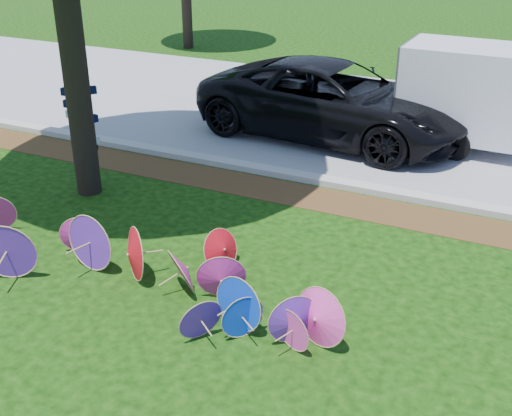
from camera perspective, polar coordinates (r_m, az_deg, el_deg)
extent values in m
plane|color=black|center=(8.39, -9.10, -10.35)|extent=(90.00, 90.00, 0.00)
cube|color=#472D16|center=(11.82, 2.97, 1.33)|extent=(90.00, 1.00, 0.01)
cube|color=#B7B5AD|center=(12.40, 4.22, 2.78)|extent=(90.00, 0.30, 0.12)
cube|color=gray|center=(16.13, 9.66, 7.80)|extent=(90.00, 8.00, 0.01)
cylinder|color=black|center=(11.45, -16.12, 14.30)|extent=(0.44, 0.44, 5.60)
cone|color=#6428AD|center=(7.96, -5.08, -9.70)|extent=(0.49, 0.60, 0.59)
cone|color=red|center=(9.19, -10.98, -4.07)|extent=(0.73, 0.65, 0.79)
cone|color=#FF43AE|center=(7.78, 3.45, -10.72)|extent=(0.55, 0.31, 0.56)
cone|color=#6428AD|center=(9.69, -21.20, -3.50)|extent=(0.89, 0.56, 0.89)
cone|color=#6428AD|center=(9.58, -14.31, -2.88)|extent=(0.88, 0.30, 0.87)
cone|color=blue|center=(7.97, -1.33, -9.55)|extent=(0.42, 0.51, 0.58)
cone|color=blue|center=(8.06, -1.33, -8.40)|extent=(0.76, 0.36, 0.74)
cone|color=#BC2683|center=(8.60, -3.09, -6.26)|extent=(0.69, 0.49, 0.69)
cone|color=red|center=(9.32, -2.99, -3.67)|extent=(0.50, 0.70, 0.62)
cone|color=#BC2683|center=(10.08, -15.47, -2.38)|extent=(0.56, 0.41, 0.60)
cone|color=#6428AD|center=(7.81, 3.47, -10.04)|extent=(0.55, 0.55, 0.67)
cone|color=#FF43AE|center=(7.80, 5.50, -9.77)|extent=(0.79, 0.48, 0.77)
cone|color=#BC2683|center=(8.82, -6.41, -5.43)|extent=(0.77, 0.72, 0.68)
imported|color=black|center=(14.56, 6.88, 9.44)|extent=(6.23, 3.30, 1.67)
cube|color=silver|center=(14.42, 18.46, 9.83)|extent=(2.74, 1.77, 2.48)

